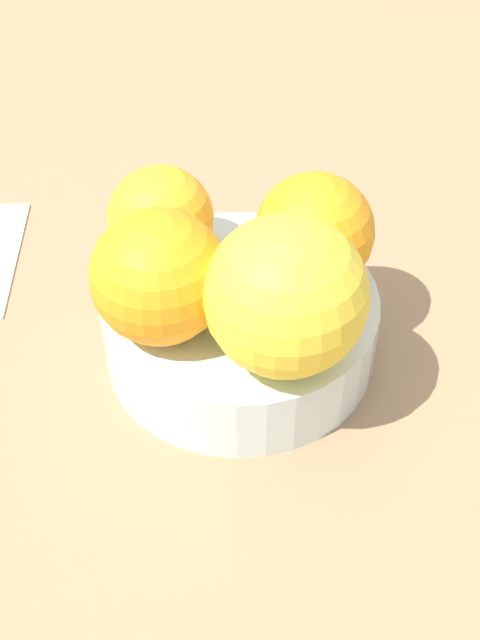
{
  "coord_description": "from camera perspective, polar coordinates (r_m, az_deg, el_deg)",
  "views": [
    {
      "loc": [
        -14.57,
        33.0,
        38.15
      ],
      "look_at": [
        0.0,
        0.0,
        2.62
      ],
      "focal_mm": 49.24,
      "sensor_mm": 36.0,
      "label": 1
    }
  ],
  "objects": [
    {
      "name": "orange_in_bowl_3",
      "position": [
        0.5,
        -5.19,
        6.59
      ],
      "size": [
        6.09,
        6.09,
        6.09
      ],
      "primitive_type": "sphere",
      "color": "#F9A823",
      "rests_on": "fruit_bowl"
    },
    {
      "name": "ground_plane",
      "position": [
        0.53,
        0.0,
        -2.77
      ],
      "size": [
        110.0,
        110.0,
        2.0
      ],
      "primitive_type": "cube",
      "color": "#997551"
    },
    {
      "name": "orange_in_bowl_2",
      "position": [
        0.43,
        3.0,
        1.56
      ],
      "size": [
        8.35,
        8.35,
        8.35
      ],
      "primitive_type": "sphere",
      "color": "yellow",
      "rests_on": "fruit_bowl"
    },
    {
      "name": "orange_in_bowl_0",
      "position": [
        0.45,
        -5.29,
        2.83
      ],
      "size": [
        7.27,
        7.27,
        7.27
      ],
      "primitive_type": "sphere",
      "color": "orange",
      "rests_on": "fruit_bowl"
    },
    {
      "name": "orange_in_bowl_1",
      "position": [
        0.49,
        4.86,
        5.73
      ],
      "size": [
        6.69,
        6.69,
        6.69
      ],
      "primitive_type": "sphere",
      "color": "orange",
      "rests_on": "fruit_bowl"
    },
    {
      "name": "fruit_bowl",
      "position": [
        0.51,
        0.0,
        -0.44
      ],
      "size": [
        15.83,
        15.83,
        4.36
      ],
      "color": "silver",
      "rests_on": "ground_plane"
    }
  ]
}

